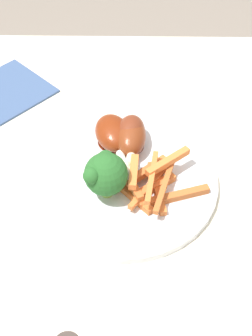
{
  "coord_description": "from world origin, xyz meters",
  "views": [
    {
      "loc": [
        0.0,
        0.48,
        1.24
      ],
      "look_at": [
        0.01,
        0.03,
        0.74
      ],
      "focal_mm": 48.82,
      "sensor_mm": 36.0,
      "label": 1
    }
  ],
  "objects_px": {
    "broccoli_floret_front": "(109,173)",
    "fork": "(252,105)",
    "chicken_drumstick_near": "(117,135)",
    "chicken_drumstick_far": "(136,135)",
    "dining_table": "(133,209)",
    "carrot_fries_pile": "(156,182)",
    "dinner_plate": "(126,179)",
    "chicken_drumstick_extra": "(133,138)"
  },
  "relations": [
    {
      "from": "broccoli_floret_front",
      "to": "fork",
      "type": "height_order",
      "value": "broccoli_floret_front"
    },
    {
      "from": "chicken_drumstick_near",
      "to": "chicken_drumstick_far",
      "type": "bearing_deg",
      "value": 177.01
    },
    {
      "from": "fork",
      "to": "dining_table",
      "type": "bearing_deg",
      "value": -99.7
    },
    {
      "from": "carrot_fries_pile",
      "to": "chicken_drumstick_near",
      "type": "relative_size",
      "value": 0.99
    },
    {
      "from": "dining_table",
      "to": "dinner_plate",
      "type": "distance_m",
      "value": 0.12
    },
    {
      "from": "fork",
      "to": "carrot_fries_pile",
      "type": "bearing_deg",
      "value": -86.34
    },
    {
      "from": "dining_table",
      "to": "chicken_drumstick_far",
      "type": "distance_m",
      "value": 0.15
    },
    {
      "from": "chicken_drumstick_far",
      "to": "carrot_fries_pile",
      "type": "bearing_deg",
      "value": 107.75
    },
    {
      "from": "dinner_plate",
      "to": "chicken_drumstick_near",
      "type": "relative_size",
      "value": 2.11
    },
    {
      "from": "chicken_drumstick_near",
      "to": "dining_table",
      "type": "bearing_deg",
      "value": 124.7
    },
    {
      "from": "broccoli_floret_front",
      "to": "chicken_drumstick_extra",
      "type": "height_order",
      "value": "broccoli_floret_front"
    },
    {
      "from": "dinner_plate",
      "to": "chicken_drumstick_extra",
      "type": "xyz_separation_m",
      "value": [
        -0.01,
        -0.06,
        0.03
      ]
    },
    {
      "from": "dinner_plate",
      "to": "carrot_fries_pile",
      "type": "xyz_separation_m",
      "value": [
        -0.04,
        0.02,
        0.02
      ]
    },
    {
      "from": "chicken_drumstick_near",
      "to": "dinner_plate",
      "type": "bearing_deg",
      "value": 102.51
    },
    {
      "from": "chicken_drumstick_far",
      "to": "fork",
      "type": "relative_size",
      "value": 0.62
    },
    {
      "from": "carrot_fries_pile",
      "to": "fork",
      "type": "distance_m",
      "value": 0.27
    },
    {
      "from": "dining_table",
      "to": "carrot_fries_pile",
      "type": "relative_size",
      "value": 7.46
    },
    {
      "from": "chicken_drumstick_far",
      "to": "dinner_plate",
      "type": "bearing_deg",
      "value": 78.1
    },
    {
      "from": "dining_table",
      "to": "dinner_plate",
      "type": "bearing_deg",
      "value": 70.67
    },
    {
      "from": "fork",
      "to": "dinner_plate",
      "type": "bearing_deg",
      "value": -95.85
    },
    {
      "from": "fork",
      "to": "broccoli_floret_front",
      "type": "bearing_deg",
      "value": -94.15
    },
    {
      "from": "dining_table",
      "to": "broccoli_floret_front",
      "type": "height_order",
      "value": "broccoli_floret_front"
    },
    {
      "from": "broccoli_floret_front",
      "to": "fork",
      "type": "xyz_separation_m",
      "value": [
        -0.25,
        -0.21,
        -0.05
      ]
    },
    {
      "from": "dinner_plate",
      "to": "fork",
      "type": "xyz_separation_m",
      "value": [
        -0.22,
        -0.18,
        -0.0
      ]
    },
    {
      "from": "carrot_fries_pile",
      "to": "chicken_drumstick_extra",
      "type": "distance_m",
      "value": 0.09
    },
    {
      "from": "dinner_plate",
      "to": "chicken_drumstick_extra",
      "type": "bearing_deg",
      "value": -98.71
    },
    {
      "from": "dining_table",
      "to": "fork",
      "type": "height_order",
      "value": "fork"
    },
    {
      "from": "dinner_plate",
      "to": "chicken_drumstick_far",
      "type": "relative_size",
      "value": 2.44
    },
    {
      "from": "carrot_fries_pile",
      "to": "chicken_drumstick_near",
      "type": "distance_m",
      "value": 0.11
    },
    {
      "from": "dining_table",
      "to": "dinner_plate",
      "type": "xyz_separation_m",
      "value": [
        0.01,
        0.03,
        0.12
      ]
    },
    {
      "from": "dinner_plate",
      "to": "broccoli_floret_front",
      "type": "height_order",
      "value": "broccoli_floret_front"
    },
    {
      "from": "dinner_plate",
      "to": "broccoli_floret_front",
      "type": "bearing_deg",
      "value": 53.91
    },
    {
      "from": "chicken_drumstick_near",
      "to": "fork",
      "type": "distance_m",
      "value": 0.27
    },
    {
      "from": "dining_table",
      "to": "carrot_fries_pile",
      "type": "bearing_deg",
      "value": 121.01
    },
    {
      "from": "carrot_fries_pile",
      "to": "dining_table",
      "type": "bearing_deg",
      "value": -58.99
    },
    {
      "from": "chicken_drumstick_extra",
      "to": "chicken_drumstick_far",
      "type": "bearing_deg",
      "value": -125.7
    },
    {
      "from": "dining_table",
      "to": "chicken_drumstick_extra",
      "type": "distance_m",
      "value": 0.15
    },
    {
      "from": "broccoli_floret_front",
      "to": "chicken_drumstick_far",
      "type": "bearing_deg",
      "value": -110.43
    },
    {
      "from": "carrot_fries_pile",
      "to": "fork",
      "type": "height_order",
      "value": "carrot_fries_pile"
    },
    {
      "from": "broccoli_floret_front",
      "to": "fork",
      "type": "distance_m",
      "value": 0.33
    },
    {
      "from": "broccoli_floret_front",
      "to": "dining_table",
      "type": "bearing_deg",
      "value": -118.29
    },
    {
      "from": "chicken_drumstick_near",
      "to": "carrot_fries_pile",
      "type": "bearing_deg",
      "value": 122.58
    }
  ]
}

